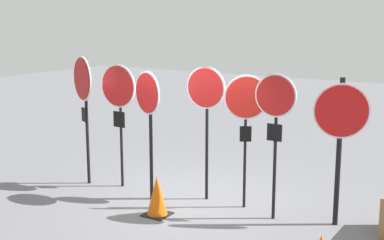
{
  "coord_description": "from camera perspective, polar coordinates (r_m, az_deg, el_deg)",
  "views": [
    {
      "loc": [
        5.0,
        -8.08,
        3.44
      ],
      "look_at": [
        -0.07,
        0.0,
        1.56
      ],
      "focal_mm": 50.0,
      "sensor_mm": 36.0,
      "label": 1
    }
  ],
  "objects": [
    {
      "name": "stop_sign_0",
      "position": [
        10.94,
        -11.53,
        3.25
      ],
      "size": [
        0.82,
        0.42,
        2.63
      ],
      "rotation": [
        0.0,
        0.0,
        -0.45
      ],
      "color": "black",
      "rests_on": "ground"
    },
    {
      "name": "traffic_cone_0",
      "position": [
        9.39,
        -3.75,
        -8.06
      ],
      "size": [
        0.43,
        0.43,
        0.71
      ],
      "color": "black",
      "rests_on": "ground"
    },
    {
      "name": "stop_sign_2",
      "position": [
        9.84,
        -4.7,
        1.61
      ],
      "size": [
        0.75,
        0.32,
        2.43
      ],
      "rotation": [
        0.0,
        0.0,
        -0.38
      ],
      "color": "black",
      "rests_on": "ground"
    },
    {
      "name": "ground_plane",
      "position": [
        10.1,
        0.34,
        -8.74
      ],
      "size": [
        40.0,
        40.0,
        0.0
      ],
      "primitive_type": "plane",
      "color": "slate"
    },
    {
      "name": "stop_sign_3",
      "position": [
        9.75,
        1.5,
        2.26
      ],
      "size": [
        0.78,
        0.13,
        2.53
      ],
      "rotation": [
        0.0,
        0.0,
        0.06
      ],
      "color": "black",
      "rests_on": "ground"
    },
    {
      "name": "stop_sign_5",
      "position": [
        8.89,
        8.88,
        0.99
      ],
      "size": [
        0.72,
        0.11,
        2.5
      ],
      "rotation": [
        0.0,
        0.0,
        0.01
      ],
      "color": "black",
      "rests_on": "ground"
    },
    {
      "name": "stop_sign_6",
      "position": [
        8.87,
        15.57,
        -0.55
      ],
      "size": [
        0.84,
        0.36,
        2.46
      ],
      "rotation": [
        0.0,
        0.0,
        0.38
      ],
      "color": "black",
      "rests_on": "ground"
    },
    {
      "name": "stop_sign_4",
      "position": [
        9.37,
        5.79,
        1.35
      ],
      "size": [
        0.69,
        0.42,
        2.42
      ],
      "rotation": [
        0.0,
        0.0,
        0.54
      ],
      "color": "black",
      "rests_on": "ground"
    },
    {
      "name": "stop_sign_1",
      "position": [
        10.63,
        -7.84,
        2.6
      ],
      "size": [
        0.85,
        0.12,
        2.49
      ],
      "rotation": [
        0.0,
        0.0,
        -0.02
      ],
      "color": "black",
      "rests_on": "ground"
    }
  ]
}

